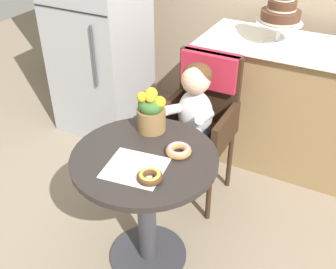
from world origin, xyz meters
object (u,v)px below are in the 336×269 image
donut_mid (150,176)px  refrigerator (98,28)px  donut_front (179,150)px  flower_vase (151,111)px  cafe_table (146,189)px  tiered_cake_stand (281,13)px  wicker_chair (203,105)px  seated_child (193,111)px

donut_mid → refrigerator: (-1.16, 1.24, 0.11)m
donut_front → refrigerator: size_ratio=0.07×
flower_vase → refrigerator: 1.31m
cafe_table → refrigerator: 1.56m
donut_front → tiered_cake_stand: 1.27m
donut_front → tiered_cake_stand: size_ratio=0.38×
wicker_chair → refrigerator: (-1.05, 0.38, 0.21)m
wicker_chair → seated_child: size_ratio=1.31×
cafe_table → refrigerator: refrigerator is taller
cafe_table → wicker_chair: 0.73m
flower_vase → cafe_table: bearing=-69.1°
seated_child → donut_mid: seated_child is taller
seated_child → tiered_cake_stand: 0.89m
wicker_chair → refrigerator: 1.14m
flower_vase → refrigerator: size_ratio=0.14×
wicker_chair → flower_vase: 0.54m
cafe_table → tiered_cake_stand: bearing=78.5°
cafe_table → donut_front: (0.14, 0.09, 0.23)m
wicker_chair → refrigerator: refrigerator is taller
refrigerator → cafe_table: bearing=-46.3°
cafe_table → seated_child: (0.00, 0.56, 0.17)m
cafe_table → donut_front: size_ratio=5.71×
donut_mid → donut_front: bearing=83.8°
donut_front → refrigerator: bearing=139.7°
wicker_chair → flower_vase: size_ratio=4.09×
tiered_cake_stand → refrigerator: size_ratio=0.20×
tiered_cake_stand → seated_child: bearing=-109.5°
cafe_table → flower_vase: (-0.08, 0.22, 0.33)m
cafe_table → seated_child: bearing=89.7°
refrigerator → tiered_cake_stand: bearing=8.6°
flower_vase → tiered_cake_stand: 1.16m
donut_front → donut_mid: 0.24m
donut_front → flower_vase: flower_vase is taller
cafe_table → wicker_chair: size_ratio=0.75×
seated_child → flower_vase: seated_child is taller
flower_vase → refrigerator: bearing=137.7°
cafe_table → flower_vase: size_ratio=3.09×
wicker_chair → donut_front: (0.14, -0.63, 0.10)m
donut_mid → refrigerator: size_ratio=0.07×
wicker_chair → donut_front: wicker_chair is taller
seated_child → refrigerator: size_ratio=0.43×
donut_mid → seated_child: bearing=98.9°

